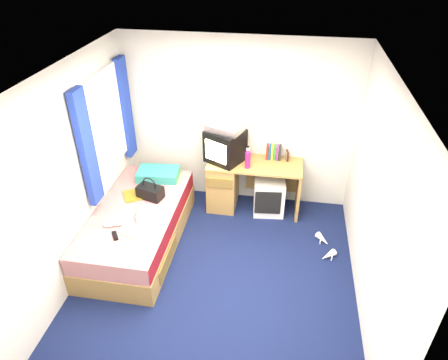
% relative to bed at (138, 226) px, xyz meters
% --- Properties ---
extents(ground, '(3.40, 3.40, 0.00)m').
position_rel_bed_xyz_m(ground, '(1.10, -0.41, -0.27)').
color(ground, '#0C1438').
rests_on(ground, ground).
extents(room_shell, '(3.40, 3.40, 3.40)m').
position_rel_bed_xyz_m(room_shell, '(1.10, -0.41, 1.18)').
color(room_shell, white).
rests_on(room_shell, ground).
extents(bed, '(1.01, 2.00, 0.54)m').
position_rel_bed_xyz_m(bed, '(0.00, 0.00, 0.00)').
color(bed, '#AC8547').
rests_on(bed, ground).
extents(pillow, '(0.59, 0.41, 0.12)m').
position_rel_bed_xyz_m(pillow, '(0.06, 0.75, 0.33)').
color(pillow, '#195CA6').
rests_on(pillow, bed).
extents(desk, '(1.30, 0.55, 0.75)m').
position_rel_bed_xyz_m(desk, '(1.10, 1.02, 0.14)').
color(desk, '#AC8547').
rests_on(desk, ground).
extents(storage_cube, '(0.46, 0.46, 0.53)m').
position_rel_bed_xyz_m(storage_cube, '(1.60, 0.97, -0.00)').
color(storage_cube, white).
rests_on(storage_cube, ground).
extents(crt_tv, '(0.60, 0.58, 0.45)m').
position_rel_bed_xyz_m(crt_tv, '(0.96, 1.02, 0.71)').
color(crt_tv, black).
rests_on(crt_tv, desk).
extents(vcr, '(0.54, 0.47, 0.09)m').
position_rel_bed_xyz_m(vcr, '(0.96, 1.03, 0.98)').
color(vcr, '#B5B4B7').
rests_on(vcr, crt_tv).
extents(book_row, '(0.20, 0.13, 0.20)m').
position_rel_bed_xyz_m(book_row, '(1.62, 1.19, 0.58)').
color(book_row, maroon).
rests_on(book_row, desk).
extents(picture_frame, '(0.04, 0.12, 0.14)m').
position_rel_bed_xyz_m(picture_frame, '(1.81, 1.18, 0.55)').
color(picture_frame, black).
rests_on(picture_frame, desk).
extents(pink_water_bottle, '(0.07, 0.07, 0.23)m').
position_rel_bed_xyz_m(pink_water_bottle, '(1.29, 0.88, 0.60)').
color(pink_water_bottle, '#D01D63').
rests_on(pink_water_bottle, desk).
extents(aerosol_can, '(0.06, 0.06, 0.19)m').
position_rel_bed_xyz_m(aerosol_can, '(1.27, 1.09, 0.58)').
color(aerosol_can, white).
rests_on(aerosol_can, desk).
extents(handbag, '(0.36, 0.27, 0.30)m').
position_rel_bed_xyz_m(handbag, '(0.11, 0.27, 0.36)').
color(handbag, black).
rests_on(handbag, bed).
extents(towel, '(0.32, 0.28, 0.10)m').
position_rel_bed_xyz_m(towel, '(0.23, -0.14, 0.32)').
color(towel, silver).
rests_on(towel, bed).
extents(magazine, '(0.32, 0.35, 0.01)m').
position_rel_bed_xyz_m(magazine, '(-0.14, 0.26, 0.28)').
color(magazine, yellow).
rests_on(magazine, bed).
extents(water_bottle, '(0.21, 0.14, 0.07)m').
position_rel_bed_xyz_m(water_bottle, '(-0.14, -0.36, 0.31)').
color(water_bottle, white).
rests_on(water_bottle, bed).
extents(colour_swatch_fan, '(0.23, 0.15, 0.01)m').
position_rel_bed_xyz_m(colour_swatch_fan, '(0.10, -0.50, 0.28)').
color(colour_swatch_fan, '#F4A036').
rests_on(colour_swatch_fan, bed).
extents(remote_control, '(0.13, 0.16, 0.02)m').
position_rel_bed_xyz_m(remote_control, '(-0.05, -0.53, 0.28)').
color(remote_control, black).
rests_on(remote_control, bed).
extents(window_assembly, '(0.11, 1.42, 1.40)m').
position_rel_bed_xyz_m(window_assembly, '(-0.45, 0.49, 1.15)').
color(window_assembly, silver).
rests_on(window_assembly, room_shell).
extents(white_heels, '(0.26, 0.52, 0.09)m').
position_rel_bed_xyz_m(white_heels, '(2.39, 0.25, -0.23)').
color(white_heels, white).
rests_on(white_heels, ground).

